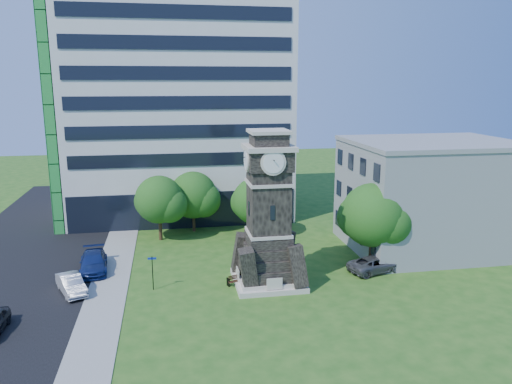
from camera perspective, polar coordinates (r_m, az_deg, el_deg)
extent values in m
plane|color=#245518|center=(38.40, -2.50, -11.74)|extent=(160.00, 160.00, 0.00)
cube|color=gray|center=(43.01, -16.25, -9.47)|extent=(3.00, 70.00, 0.06)
cube|color=black|center=(44.80, -27.26, -9.53)|extent=(14.00, 80.00, 0.02)
cube|color=beige|center=(40.59, 1.38, -10.04)|extent=(5.40, 5.40, 0.40)
cube|color=beige|center=(40.45, 1.38, -9.58)|extent=(4.80, 4.80, 0.30)
cube|color=black|center=(38.45, 1.44, -0.36)|extent=(3.00, 3.00, 6.40)
cube|color=beige|center=(39.23, 1.41, -4.63)|extent=(3.25, 3.25, 0.25)
cube|color=beige|center=(38.24, 1.44, 1.10)|extent=(3.25, 3.25, 0.25)
cube|color=black|center=(37.24, 1.90, -2.37)|extent=(0.35, 0.08, 1.10)
cube|color=black|center=(37.92, 1.46, 3.77)|extent=(3.30, 3.30, 1.60)
cube|color=beige|center=(37.79, 1.47, 5.12)|extent=(3.70, 3.70, 0.35)
cylinder|color=white|center=(36.21, 2.02, 3.35)|extent=(1.56, 0.06, 1.56)
cylinder|color=white|center=(37.61, -1.19, 3.70)|extent=(0.06, 1.56, 1.56)
cube|color=black|center=(37.72, 1.47, 6.02)|extent=(2.60, 2.60, 0.90)
cube|color=beige|center=(37.66, 1.48, 6.93)|extent=(3.00, 3.00, 0.25)
cube|color=silver|center=(60.76, -8.83, 10.71)|extent=(25.00, 15.00, 28.00)
cube|color=black|center=(55.28, -8.22, -2.03)|extent=(24.50, 0.80, 4.00)
cube|color=gray|center=(50.42, 19.28, -0.52)|extent=(15.00, 12.00, 10.00)
cube|color=gray|center=(49.57, 19.71, 5.35)|extent=(15.20, 12.20, 0.40)
imported|color=#A6A9AE|center=(41.05, -20.36, -9.85)|extent=(3.04, 4.47, 1.39)
imported|color=navy|center=(44.87, -18.07, -7.63)|extent=(2.73, 5.59, 1.56)
imported|color=#4D4D52|center=(43.73, 13.45, -8.04)|extent=(5.23, 3.43, 1.34)
cube|color=black|center=(39.92, -3.21, -10.25)|extent=(0.06, 0.43, 0.66)
cube|color=black|center=(40.13, -0.89, -10.11)|extent=(0.06, 0.43, 0.66)
cube|color=#321D11|center=(39.98, -2.05, -10.05)|extent=(1.70, 0.45, 0.04)
cube|color=#321D11|center=(40.07, -2.09, -9.59)|extent=(1.70, 0.04, 0.38)
cylinder|color=black|center=(39.64, -11.73, -9.07)|extent=(0.07, 0.07, 2.71)
cube|color=#0E3C9C|center=(39.22, -11.80, -7.45)|extent=(0.65, 0.04, 0.16)
cylinder|color=#332114|center=(51.58, -10.87, -4.08)|extent=(0.35, 0.35, 2.45)
sphere|color=#31601C|center=(50.82, -11.01, -0.85)|extent=(4.81, 4.81, 4.81)
sphere|color=#31601C|center=(50.45, -9.90, -1.46)|extent=(3.61, 3.61, 3.61)
sphere|color=#31601C|center=(51.49, -11.93, -1.02)|extent=(3.37, 3.37, 3.37)
cylinder|color=#332114|center=(53.98, -7.11, -3.28)|extent=(0.32, 0.32, 2.32)
sphere|color=#1E5419|center=(53.28, -7.20, -0.34)|extent=(5.00, 5.00, 5.00)
sphere|color=#1E5419|center=(52.95, -6.07, -0.89)|extent=(3.75, 3.75, 3.75)
sphere|color=#1E5419|center=(53.91, -8.15, -0.50)|extent=(3.50, 3.50, 3.50)
cylinder|color=#332114|center=(52.04, -0.01, -3.87)|extent=(0.36, 0.36, 2.16)
sphere|color=#27651E|center=(51.36, -0.01, -1.05)|extent=(4.88, 4.88, 4.88)
sphere|color=#27651E|center=(51.17, 1.16, -1.58)|extent=(3.66, 3.66, 3.66)
sphere|color=#27651E|center=(51.86, -1.06, -1.19)|extent=(3.41, 3.41, 3.41)
cylinder|color=#332114|center=(44.67, 13.02, -6.65)|extent=(0.41, 0.41, 2.69)
sphere|color=#2C5619|center=(43.72, 13.23, -2.57)|extent=(5.49, 5.49, 5.49)
sphere|color=#2C5619|center=(43.81, 14.80, -3.34)|extent=(4.12, 4.12, 4.12)
sphere|color=#2C5619|center=(44.04, 11.71, -2.79)|extent=(3.84, 3.84, 3.84)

